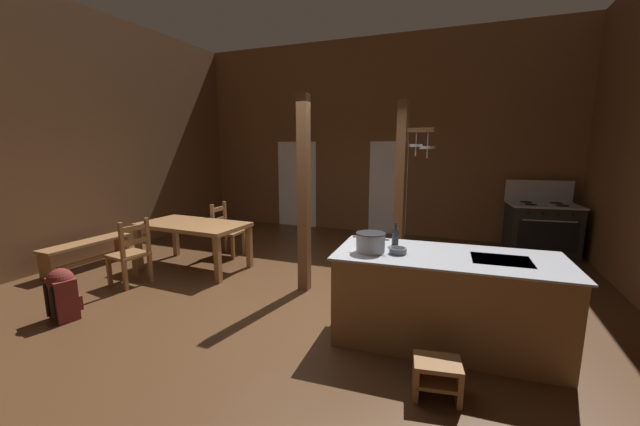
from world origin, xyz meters
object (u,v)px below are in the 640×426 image
at_px(step_stool, 437,375).
at_px(backpack, 62,292).
at_px(ladderback_chair_near_window, 226,231).
at_px(dining_table, 193,228).
at_px(kitchen_island, 445,299).
at_px(bench_along_left_wall, 87,250).
at_px(stove_range, 541,228).
at_px(bottle_tall_on_counter, 395,236).
at_px(stockpot_on_counter, 371,242).
at_px(ladderback_chair_by_post, 131,254).
at_px(mixing_bowl_on_counter, 398,251).

distance_m(step_stool, backpack, 4.06).
bearing_deg(ladderback_chair_near_window, dining_table, -94.47).
relative_size(dining_table, backpack, 2.91).
height_order(kitchen_island, bench_along_left_wall, kitchen_island).
bearing_deg(kitchen_island, step_stool, -89.70).
bearing_deg(stove_range, ladderback_chair_near_window, -157.72).
bearing_deg(bottle_tall_on_counter, kitchen_island, -17.59).
height_order(step_stool, bench_along_left_wall, bench_along_left_wall).
height_order(bench_along_left_wall, stockpot_on_counter, stockpot_on_counter).
bearing_deg(bench_along_left_wall, bottle_tall_on_counter, -1.22).
relative_size(kitchen_island, backpack, 3.70).
relative_size(ladderback_chair_near_window, bench_along_left_wall, 0.69).
distance_m(kitchen_island, stove_range, 4.11).
xyz_separation_m(stove_range, stockpot_on_counter, (-2.15, -4.03, 0.52)).
height_order(ladderback_chair_by_post, bottle_tall_on_counter, bottle_tall_on_counter).
bearing_deg(stockpot_on_counter, stove_range, 61.89).
distance_m(kitchen_island, ladderback_chair_by_post, 4.21).
xyz_separation_m(stove_range, ladderback_chair_by_post, (-5.64, -3.85, -0.03)).
xyz_separation_m(ladderback_chair_near_window, bench_along_left_wall, (-1.66, -1.42, -0.15)).
bearing_deg(backpack, stove_range, 42.01).
bearing_deg(bench_along_left_wall, step_stool, -12.12).
relative_size(ladderback_chair_near_window, bottle_tall_on_counter, 3.90).
relative_size(ladderback_chair_by_post, mixing_bowl_on_counter, 5.65).
bearing_deg(ladderback_chair_by_post, mixing_bowl_on_counter, -2.07).
relative_size(kitchen_island, bottle_tall_on_counter, 9.06).
height_order(dining_table, stockpot_on_counter, stockpot_on_counter).
distance_m(step_stool, bench_along_left_wall, 5.62).
distance_m(ladderback_chair_by_post, bottle_tall_on_counter, 3.71).
distance_m(ladderback_chair_by_post, mixing_bowl_on_counter, 3.79).
height_order(kitchen_island, dining_table, kitchen_island).
bearing_deg(ladderback_chair_by_post, bench_along_left_wall, 167.76).
bearing_deg(stove_range, backpack, -137.99).
xyz_separation_m(mixing_bowl_on_counter, bottle_tall_on_counter, (-0.08, 0.31, 0.07)).
height_order(step_stool, ladderback_chair_near_window, ladderback_chair_near_window).
bearing_deg(step_stool, stove_range, 73.38).
distance_m(dining_table, ladderback_chair_near_window, 0.80).
bearing_deg(kitchen_island, dining_table, 166.62).
distance_m(ladderback_chair_near_window, backpack, 2.79).
distance_m(bench_along_left_wall, backpack, 1.98).
height_order(ladderback_chair_by_post, bench_along_left_wall, ladderback_chair_by_post).
relative_size(kitchen_island, step_stool, 5.51).
xyz_separation_m(ladderback_chair_near_window, ladderback_chair_by_post, (-0.39, -1.70, 0.00)).
bearing_deg(step_stool, ladderback_chair_by_post, 167.92).
distance_m(ladderback_chair_near_window, stockpot_on_counter, 3.67).
bearing_deg(bench_along_left_wall, dining_table, 21.94).
xyz_separation_m(step_stool, mixing_bowl_on_counter, (-0.47, 0.77, 0.76)).
bearing_deg(dining_table, backpack, -94.65).
height_order(step_stool, dining_table, dining_table).
bearing_deg(dining_table, bench_along_left_wall, -158.06).
bearing_deg(ladderback_chair_by_post, ladderback_chair_near_window, 77.22).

